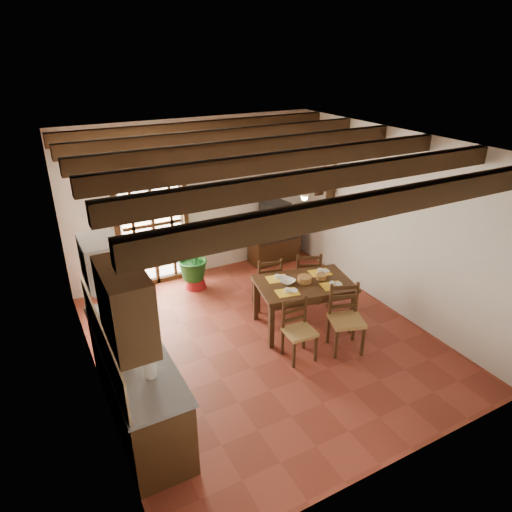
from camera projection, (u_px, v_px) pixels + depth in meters
ground_plane at (263, 340)px, 6.59m from camera, size 5.00×5.00×0.00m
room_shell at (264, 222)px, 5.83m from camera, size 4.52×5.02×2.81m
ceiling_beams at (264, 154)px, 5.46m from camera, size 4.50×4.34×0.20m
french_door at (152, 220)px, 7.71m from camera, size 1.26×0.11×2.32m
kitchen_counter at (136, 381)px, 5.07m from camera, size 0.64×2.25×1.38m
upper_cabinet at (126, 306)px, 3.88m from camera, size 0.35×0.80×0.70m
range_hood at (101, 262)px, 4.94m from camera, size 0.38×0.60×0.54m
counter_items at (129, 341)px, 4.94m from camera, size 0.50×1.43×0.25m
dining_table at (304, 288)px, 6.65m from camera, size 1.51×1.13×0.74m
chair_near_left at (299, 341)px, 6.12m from camera, size 0.41×0.39×0.84m
chair_near_right at (345, 330)px, 6.28m from camera, size 0.55×0.53×0.94m
chair_far_left at (267, 291)px, 7.33m from camera, size 0.49×0.47×0.90m
chair_far_right at (306, 285)px, 7.50m from camera, size 0.55×0.54×0.91m
table_setting at (304, 281)px, 6.61m from camera, size 1.00×0.66×0.09m
table_bowl at (287, 281)px, 6.58m from camera, size 0.28×0.28×0.05m
sideboard at (274, 242)px, 8.83m from camera, size 0.97×0.46×0.81m
crt_tv at (275, 213)px, 8.58m from camera, size 0.53×0.50×0.39m
fuse_box at (269, 170)px, 8.48m from camera, size 0.25×0.03×0.32m
plant_pot at (196, 282)px, 7.96m from camera, size 0.37×0.37×0.23m
potted_plant at (194, 258)px, 7.77m from camera, size 2.38×2.19×2.19m
wall_shelf at (325, 190)px, 8.15m from camera, size 0.20×0.42×0.20m
shelf_vase at (325, 183)px, 8.09m from camera, size 0.15×0.15×0.15m
shelf_flowers at (326, 171)px, 8.00m from camera, size 0.14×0.14×0.36m
framed_picture at (331, 160)px, 7.96m from camera, size 0.03×0.32×0.32m
pendant_lamp at (305, 192)px, 6.13m from camera, size 0.36×0.36×0.84m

